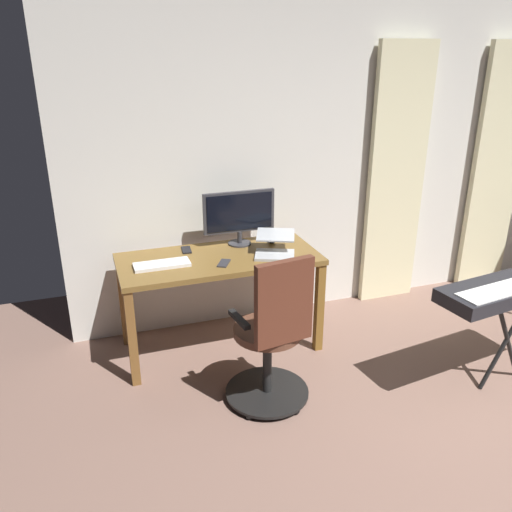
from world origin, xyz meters
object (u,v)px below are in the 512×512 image
desk (219,269)px  cell_phone_face_up (186,250)px  computer_keyboard (162,265)px  computer_monitor (239,214)px  cell_phone_by_monitor (224,263)px  office_chair (273,339)px  laptop (275,248)px  computer_mouse (271,240)px

desk → cell_phone_face_up: (0.20, -0.20, 0.11)m
computer_keyboard → computer_monitor: bearing=-158.9°
computer_monitor → cell_phone_by_monitor: computer_monitor is taller
desk → cell_phone_by_monitor: size_ratio=10.24×
office_chair → cell_phone_by_monitor: (0.13, -0.65, 0.28)m
cell_phone_by_monitor → desk: bearing=-61.2°
computer_monitor → laptop: computer_monitor is taller
office_chair → laptop: (-0.28, -0.70, 0.33)m
office_chair → cell_phone_face_up: bearing=100.0°
computer_monitor → computer_keyboard: size_ratio=1.44×
cell_phone_by_monitor → computer_keyboard: bearing=16.5°
computer_monitor → computer_mouse: (-0.25, 0.05, -0.23)m
computer_keyboard → cell_phone_face_up: bearing=-132.7°
cell_phone_by_monitor → computer_monitor: bearing=-92.9°
computer_keyboard → cell_phone_face_up: computer_keyboard is taller
computer_mouse → computer_keyboard: bearing=12.6°
computer_mouse → cell_phone_by_monitor: size_ratio=0.69×
computer_keyboard → computer_mouse: bearing=-167.4°
laptop → cell_phone_face_up: laptop is taller
computer_monitor → computer_mouse: 0.34m
office_chair → computer_keyboard: (0.55, -0.75, 0.29)m
computer_mouse → laptop: bearing=75.4°
office_chair → computer_monitor: bearing=76.2°
office_chair → computer_monitor: (-0.10, -1.00, 0.52)m
desk → office_chair: (-0.13, 0.79, -0.17)m
office_chair → cell_phone_by_monitor: office_chair is taller
computer_keyboard → cell_phone_by_monitor: (-0.42, 0.10, -0.01)m
computer_mouse → cell_phone_by_monitor: (0.48, 0.30, -0.01)m
office_chair → cell_phone_by_monitor: bearing=93.1°
office_chair → computer_keyboard: size_ratio=2.71×
desk → laptop: 0.45m
office_chair → computer_monitor: size_ratio=1.88×
office_chair → computer_keyboard: bearing=118.2°
computer_keyboard → computer_mouse: 0.92m
computer_keyboard → cell_phone_by_monitor: computer_keyboard is taller
desk → computer_mouse: (-0.47, -0.16, 0.12)m
desk → cell_phone_by_monitor: bearing=88.9°
desk → cell_phone_by_monitor: cell_phone_by_monitor is taller
cell_phone_face_up → computer_keyboard: bearing=52.9°
computer_mouse → cell_phone_face_up: (0.67, -0.04, -0.01)m
office_chair → laptop: bearing=60.0°
computer_monitor → laptop: size_ratio=1.36×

